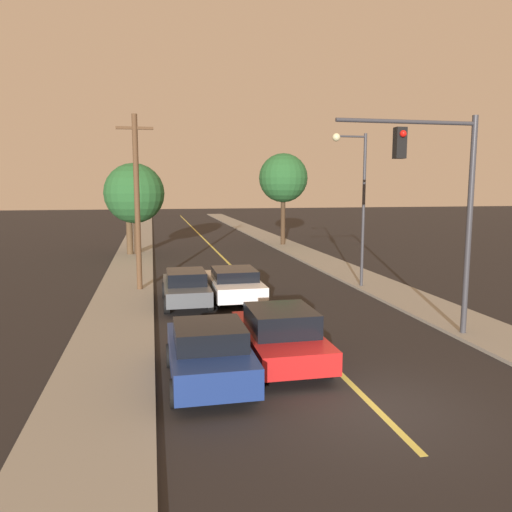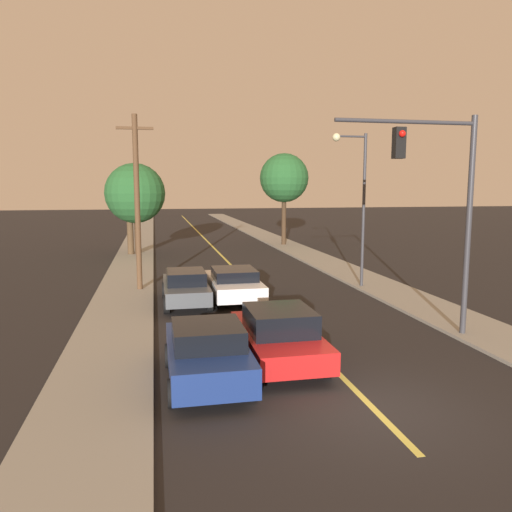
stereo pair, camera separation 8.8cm
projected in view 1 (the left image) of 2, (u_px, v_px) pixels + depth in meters
ground_plane at (375, 408)px, 10.70m from camera, size 200.00×200.00×0.00m
road_surface at (204, 239)px, 45.61m from camera, size 9.22×80.00×0.01m
sidewalk_left at (138, 240)px, 44.41m from camera, size 2.50×80.00×0.12m
sidewalk_right at (266, 237)px, 46.78m from camera, size 2.50×80.00×0.12m
car_near_lane_front at (280, 335)px, 13.42m from camera, size 2.03×4.34×1.51m
car_near_lane_second at (234, 283)px, 20.88m from camera, size 2.08×4.61×1.35m
car_outer_lane_front at (209, 352)px, 12.01m from camera, size 1.98×4.00×1.48m
car_outer_lane_second at (186, 287)px, 20.00m from camera, size 1.84×4.32×1.42m
traffic_signal_mast at (443, 190)px, 15.04m from camera, size 4.51×0.42×6.72m
streetlamp_right at (356, 190)px, 22.72m from camera, size 1.65×0.36×6.98m
utility_pole_left at (137, 200)px, 22.07m from camera, size 1.60×0.24×7.73m
tree_left_near at (128, 193)px, 33.80m from camera, size 2.56×2.56×5.58m
tree_left_far at (134, 193)px, 33.94m from camera, size 4.07×4.07×6.20m
tree_right_near at (283, 178)px, 39.48m from camera, size 3.86×3.86×7.23m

